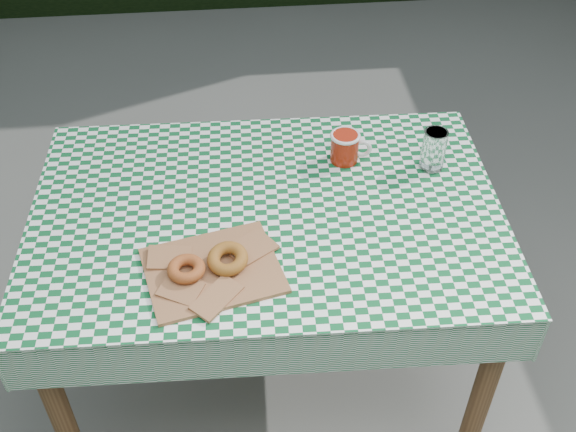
# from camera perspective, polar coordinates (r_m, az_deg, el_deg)

# --- Properties ---
(ground) EXTENTS (60.00, 60.00, 0.00)m
(ground) POSITION_cam_1_polar(r_m,az_deg,el_deg) (2.43, -0.66, -13.82)
(ground) COLOR #5A5A55
(ground) RESTS_ON ground
(table) EXTENTS (1.28, 0.88, 0.75)m
(table) POSITION_cam_1_polar(r_m,az_deg,el_deg) (2.17, -1.55, -7.02)
(table) COLOR #50311B
(table) RESTS_ON ground
(tablecloth) EXTENTS (1.31, 0.90, 0.01)m
(tablecloth) POSITION_cam_1_polar(r_m,az_deg,el_deg) (1.90, -1.76, 0.45)
(tablecloth) COLOR #0C4F26
(tablecloth) RESTS_ON table
(paper_bag) EXTENTS (0.37, 0.33, 0.02)m
(paper_bag) POSITION_cam_1_polar(r_m,az_deg,el_deg) (1.73, -6.17, -4.37)
(paper_bag) COLOR #946240
(paper_bag) RESTS_ON tablecloth
(bagel_front) EXTENTS (0.10, 0.10, 0.03)m
(bagel_front) POSITION_cam_1_polar(r_m,az_deg,el_deg) (1.71, -8.31, -4.30)
(bagel_front) COLOR #9F5020
(bagel_front) RESTS_ON paper_bag
(bagel_back) EXTENTS (0.14, 0.14, 0.03)m
(bagel_back) POSITION_cam_1_polar(r_m,az_deg,el_deg) (1.72, -4.95, -3.50)
(bagel_back) COLOR brown
(bagel_back) RESTS_ON paper_bag
(coffee_mug) EXTENTS (0.19, 0.19, 0.09)m
(coffee_mug) POSITION_cam_1_polar(r_m,az_deg,el_deg) (2.04, 4.64, 5.60)
(coffee_mug) COLOR maroon
(coffee_mug) RESTS_ON tablecloth
(drinking_glass) EXTENTS (0.07, 0.07, 0.12)m
(drinking_glass) POSITION_cam_1_polar(r_m,az_deg,el_deg) (2.04, 11.80, 5.31)
(drinking_glass) COLOR white
(drinking_glass) RESTS_ON tablecloth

